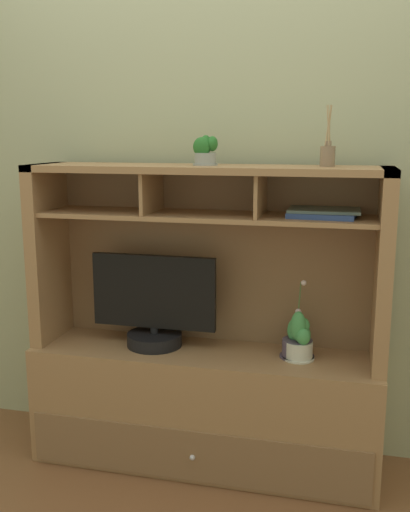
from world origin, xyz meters
name	(u,v)px	position (x,y,z in m)	size (l,w,h in m)	color
floor_plane	(205,460)	(0.00, 0.00, -0.01)	(6.00, 6.00, 0.02)	brown
back_wall	(217,159)	(0.00, 0.24, 1.40)	(6.00, 0.02, 2.80)	#A5AB85
media_console	(205,375)	(0.00, 0.01, 0.42)	(1.58, 0.46, 1.38)	#9E754B
tv_monitor	(154,309)	(-0.24, 0.00, 0.72)	(0.58, 0.26, 0.43)	black
potted_orchid	(297,348)	(0.42, 0.01, 0.59)	(0.15, 0.15, 0.35)	#51455A
potted_fern	(299,339)	(0.42, -0.01, 0.64)	(0.14, 0.14, 0.22)	silver
magazine_stack_left	(323,213)	(0.50, 0.03, 1.19)	(0.30, 0.25, 0.03)	#314A8B
diffuser_bottle	(328,155)	(0.51, 0.03, 1.43)	(0.06, 0.06, 0.25)	#846B52
potted_succulent	(206,152)	(0.00, 0.01, 1.44)	(0.11, 0.11, 0.13)	gray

